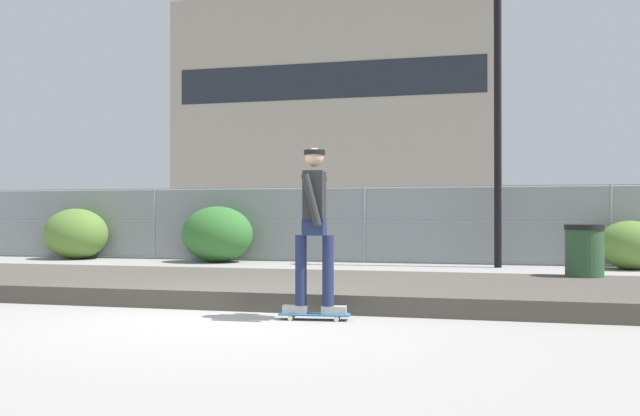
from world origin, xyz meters
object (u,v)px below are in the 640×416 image
at_px(skater, 314,218).
at_px(shrub_center, 217,234).
at_px(street_lamp, 497,67).
at_px(trash_bin, 584,258).
at_px(skateboard, 314,315).
at_px(parked_car_near, 216,225).
at_px(shrub_right, 631,245).
at_px(shrub_left, 76,234).
at_px(parked_car_mid, 435,226).

bearing_deg(skater, shrub_center, 118.89).
distance_m(street_lamp, trash_bin, 6.02).
distance_m(skateboard, parked_car_near, 12.82).
bearing_deg(shrub_right, shrub_left, 179.15).
relative_size(skater, shrub_left, 1.09).
relative_size(street_lamp, parked_car_near, 1.63).
bearing_deg(parked_car_near, trash_bin, -40.53).
distance_m(shrub_left, trash_bin, 12.74).
height_order(street_lamp, trash_bin, street_lamp).
xyz_separation_m(skateboard, trash_bin, (3.37, 3.52, 0.46)).
relative_size(shrub_center, trash_bin, 1.72).
height_order(parked_car_near, shrub_center, parked_car_near).
bearing_deg(parked_car_mid, shrub_left, -158.11).
xyz_separation_m(skater, shrub_right, (4.96, 8.02, -0.62)).
bearing_deg(shrub_left, trash_bin, -21.62).
height_order(shrub_left, shrub_center, shrub_center).
distance_m(parked_car_near, shrub_right, 11.32).
height_order(parked_car_mid, shrub_left, parked_car_mid).
height_order(parked_car_near, shrub_right, parked_car_near).
bearing_deg(shrub_left, parked_car_near, 50.28).
relative_size(parked_car_near, shrub_center, 2.48).
relative_size(street_lamp, parked_car_mid, 1.59).
bearing_deg(shrub_center, trash_bin, -30.00).
bearing_deg(skateboard, parked_car_mid, 87.04).
xyz_separation_m(shrub_center, trash_bin, (7.80, -4.51, -0.17)).
bearing_deg(skateboard, trash_bin, 46.24).
bearing_deg(parked_car_mid, shrub_right, -41.49).
xyz_separation_m(parked_car_near, shrub_left, (-2.64, -3.18, -0.18)).
height_order(skateboard, skater, skater).
bearing_deg(parked_car_mid, street_lamp, -67.62).
height_order(parked_car_mid, shrub_center, parked_car_mid).
height_order(parked_car_near, trash_bin, parked_car_near).
bearing_deg(shrub_center, parked_car_near, 112.62).
distance_m(street_lamp, parked_car_mid, 5.57).
bearing_deg(street_lamp, skateboard, -105.69).
relative_size(skateboard, skater, 0.44).
relative_size(parked_car_near, trash_bin, 4.28).
xyz_separation_m(street_lamp, parked_car_mid, (-1.62, 3.93, -3.61)).
distance_m(skateboard, shrub_left, 11.82).
height_order(skater, shrub_center, skater).
xyz_separation_m(shrub_left, trash_bin, (11.84, -4.69, -0.14)).
relative_size(shrub_left, trash_bin, 1.66).
relative_size(skateboard, shrub_center, 0.46).
distance_m(parked_car_near, trash_bin, 12.11).
distance_m(parked_car_near, shrub_center, 3.65).
bearing_deg(street_lamp, parked_car_near, 156.82).
relative_size(parked_car_near, shrub_right, 3.27).
distance_m(shrub_right, trash_bin, 4.77).
height_order(parked_car_mid, trash_bin, parked_car_mid).
distance_m(shrub_center, shrub_right, 9.40).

